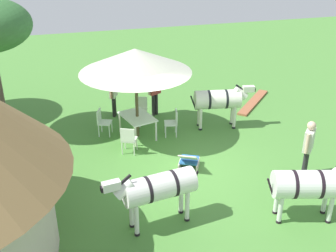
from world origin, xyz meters
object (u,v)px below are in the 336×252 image
Objects in this scene: shade_umbrella at (135,61)px; zebra_nearest_camera at (219,100)px; patio_dining_table at (137,118)px; patio_chair_east_end at (102,120)px; zebra_toward_hut at (309,185)px; patio_chair_near_lawn at (141,108)px; patio_chair_near_hut at (129,138)px; guest_beside_umbrella at (155,89)px; standing_watcher at (308,144)px; striped_lounge_chair at (189,161)px; zebra_by_umbrella at (157,188)px; guest_behind_table at (113,93)px; patio_chair_west_end at (173,121)px.

shade_umbrella is 1.59× the size of zebra_nearest_camera.
patio_dining_table is 1.20m from patio_chair_east_end.
patio_chair_near_lawn is at bearing -142.84° from zebra_toward_hut.
patio_chair_near_hut is (-1.08, 0.51, -2.11)m from shade_umbrella.
guest_beside_umbrella is 0.97× the size of standing_watcher.
patio_chair_near_lawn is 3.64m from striped_lounge_chair.
patio_chair_near_hut is 3.06m from guest_beside_umbrella.
guest_beside_umbrella is 0.76× the size of zebra_toward_hut.
zebra_by_umbrella is at bearing 99.33° from patio_chair_near_lawn.
patio_chair_near_hut is 0.95× the size of striped_lounge_chair.
shade_umbrella is 1.62× the size of zebra_toward_hut.
zebra_nearest_camera is at bearing -45.17° from zebra_by_umbrella.
shade_umbrella is at bearing 90.37° from standing_watcher.
patio_chair_east_end and patio_chair_near_hut have the same top height.
zebra_nearest_camera reaches higher than striped_lounge_chair.
guest_behind_table reaches higher than zebra_toward_hut.
zebra_by_umbrella is at bearing -97.82° from striped_lounge_chair.
shade_umbrella reaches higher than guest_behind_table.
guest_beside_umbrella reaches higher than guest_behind_table.
shade_umbrella is 2.31× the size of guest_behind_table.
patio_chair_east_end reaches higher than patio_dining_table.
shade_umbrella is 1.98m from patio_dining_table.
patio_chair_west_end reaches higher than patio_dining_table.
striped_lounge_chair is at bearing 117.94° from patio_chair_near_lawn.
patio_chair_east_end is at bearing 2.74° from guest_behind_table.
zebra_toward_hut is at bearing -101.48° from guest_beside_umbrella.
zebra_nearest_camera is (1.03, -3.37, 0.50)m from patio_chair_near_hut.
patio_chair_west_end is 4.70m from zebra_by_umbrella.
striped_lounge_chair is at bearing -130.51° from zebra_toward_hut.
guest_behind_table is at bearing 15.25° from patio_dining_table.
zebra_by_umbrella is (-5.75, 0.85, 0.50)m from patio_chair_near_lawn.
guest_beside_umbrella is at bearing -32.27° from patio_dining_table.
patio_chair_east_end is at bearing -129.52° from zebra_toward_hut.
standing_watcher is at bearing 26.77° from zebra_nearest_camera.
guest_beside_umbrella reaches higher than zebra_nearest_camera.
zebra_nearest_camera is 1.02× the size of zebra_toward_hut.
patio_chair_west_end is 1.00× the size of patio_chair_near_lawn.
zebra_by_umbrella is (-4.56, 3.35, -0.00)m from zebra_nearest_camera.
patio_chair_east_end is 1.58m from guest_behind_table.
guest_beside_umbrella is at bearing 18.05° from patio_chair_west_end.
patio_dining_table is at bearing 90.00° from patio_chair_east_end.
zebra_nearest_camera is 5.66m from zebra_by_umbrella.
shade_umbrella is 2.45m from guest_beside_umbrella.
zebra_nearest_camera is (0.19, -1.69, 0.50)m from patio_chair_west_end.
patio_dining_table is at bearing 90.00° from patio_chair_west_end.
striped_lounge_chair is (-4.27, -1.51, -0.67)m from guest_behind_table.
guest_behind_table is at bearing 177.79° from patio_chair_east_end.
guest_behind_table is at bearing 15.25° from shade_umbrella.
shade_umbrella is at bearing -135.65° from zebra_toward_hut.
patio_dining_table is at bearing -90.00° from shade_umbrella.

